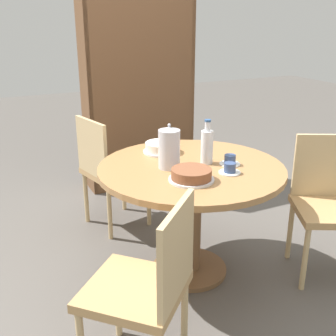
{
  "coord_description": "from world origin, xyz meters",
  "views": [
    {
      "loc": [
        -1.16,
        -2.08,
        1.6
      ],
      "look_at": [
        0.0,
        0.32,
        0.62
      ],
      "focal_mm": 45.0,
      "sensor_mm": 36.0,
      "label": 1
    }
  ],
  "objects_px": {
    "chair_a": "(328,201)",
    "chair_b": "(109,168)",
    "chair_c": "(147,286)",
    "cake_second": "(161,148)",
    "bookshelf": "(140,90)",
    "coffee_pot": "(169,148)",
    "cup_a": "(230,161)",
    "water_bottle": "(207,146)",
    "cake_main": "(191,175)",
    "cup_b": "(230,169)"
  },
  "relations": [
    {
      "from": "chair_b",
      "to": "water_bottle",
      "type": "distance_m",
      "value": 0.97
    },
    {
      "from": "water_bottle",
      "to": "cake_main",
      "type": "distance_m",
      "value": 0.32
    },
    {
      "from": "coffee_pot",
      "to": "cup_a",
      "type": "distance_m",
      "value": 0.39
    },
    {
      "from": "water_bottle",
      "to": "cup_b",
      "type": "xyz_separation_m",
      "value": [
        0.03,
        -0.21,
        -0.09
      ]
    },
    {
      "from": "bookshelf",
      "to": "water_bottle",
      "type": "height_order",
      "value": "bookshelf"
    },
    {
      "from": "cake_second",
      "to": "cup_a",
      "type": "xyz_separation_m",
      "value": [
        0.27,
        -0.4,
        -0.01
      ]
    },
    {
      "from": "cup_a",
      "to": "chair_c",
      "type": "bearing_deg",
      "value": -144.15
    },
    {
      "from": "cake_second",
      "to": "cup_b",
      "type": "height_order",
      "value": "cake_second"
    },
    {
      "from": "coffee_pot",
      "to": "cup_b",
      "type": "distance_m",
      "value": 0.37
    },
    {
      "from": "chair_b",
      "to": "cake_second",
      "type": "xyz_separation_m",
      "value": [
        0.21,
        -0.51,
        0.28
      ]
    },
    {
      "from": "chair_a",
      "to": "water_bottle",
      "type": "height_order",
      "value": "water_bottle"
    },
    {
      "from": "chair_a",
      "to": "chair_c",
      "type": "height_order",
      "value": "same"
    },
    {
      "from": "chair_c",
      "to": "chair_b",
      "type": "bearing_deg",
      "value": -146.84
    },
    {
      "from": "chair_c",
      "to": "cake_main",
      "type": "height_order",
      "value": "chair_c"
    },
    {
      "from": "water_bottle",
      "to": "cup_b",
      "type": "relative_size",
      "value": 2.16
    },
    {
      "from": "chair_b",
      "to": "water_bottle",
      "type": "bearing_deg",
      "value": -169.26
    },
    {
      "from": "cake_main",
      "to": "cup_b",
      "type": "xyz_separation_m",
      "value": [
        0.25,
        0.0,
        -0.01
      ]
    },
    {
      "from": "water_bottle",
      "to": "chair_b",
      "type": "bearing_deg",
      "value": 113.89
    },
    {
      "from": "chair_b",
      "to": "cup_b",
      "type": "bearing_deg",
      "value": -172.11
    },
    {
      "from": "chair_a",
      "to": "cup_a",
      "type": "height_order",
      "value": "chair_a"
    },
    {
      "from": "chair_b",
      "to": "chair_c",
      "type": "xyz_separation_m",
      "value": [
        -0.32,
        -1.49,
        0.0
      ]
    },
    {
      "from": "cake_second",
      "to": "cup_a",
      "type": "bearing_deg",
      "value": -55.76
    },
    {
      "from": "bookshelf",
      "to": "cup_a",
      "type": "bearing_deg",
      "value": 86.51
    },
    {
      "from": "coffee_pot",
      "to": "cake_main",
      "type": "relative_size",
      "value": 1.07
    },
    {
      "from": "bookshelf",
      "to": "coffee_pot",
      "type": "bearing_deg",
      "value": 73.69
    },
    {
      "from": "bookshelf",
      "to": "cake_second",
      "type": "bearing_deg",
      "value": 73.58
    },
    {
      "from": "chair_a",
      "to": "cake_main",
      "type": "bearing_deg",
      "value": -161.39
    },
    {
      "from": "chair_c",
      "to": "cake_main",
      "type": "bearing_deg",
      "value": 179.46
    },
    {
      "from": "chair_b",
      "to": "bookshelf",
      "type": "distance_m",
      "value": 1.05
    },
    {
      "from": "cake_second",
      "to": "bookshelf",
      "type": "bearing_deg",
      "value": 73.58
    },
    {
      "from": "chair_b",
      "to": "bookshelf",
      "type": "height_order",
      "value": "bookshelf"
    },
    {
      "from": "cake_second",
      "to": "coffee_pot",
      "type": "bearing_deg",
      "value": -105.81
    },
    {
      "from": "bookshelf",
      "to": "cake_second",
      "type": "xyz_separation_m",
      "value": [
        -0.38,
        -1.27,
        -0.15
      ]
    },
    {
      "from": "chair_c",
      "to": "cup_a",
      "type": "distance_m",
      "value": 1.02
    },
    {
      "from": "chair_a",
      "to": "chair_b",
      "type": "distance_m",
      "value": 1.58
    },
    {
      "from": "chair_b",
      "to": "water_bottle",
      "type": "xyz_separation_m",
      "value": [
        0.37,
        -0.83,
        0.36
      ]
    },
    {
      "from": "bookshelf",
      "to": "cup_a",
      "type": "distance_m",
      "value": 1.69
    },
    {
      "from": "cake_main",
      "to": "bookshelf",
      "type": "bearing_deg",
      "value": 76.36
    },
    {
      "from": "chair_a",
      "to": "bookshelf",
      "type": "relative_size",
      "value": 0.47
    },
    {
      "from": "cup_b",
      "to": "cake_second",
      "type": "bearing_deg",
      "value": 110.11
    },
    {
      "from": "chair_c",
      "to": "cake_second",
      "type": "xyz_separation_m",
      "value": [
        0.52,
        0.98,
        0.28
      ]
    },
    {
      "from": "bookshelf",
      "to": "cup_a",
      "type": "height_order",
      "value": "bookshelf"
    },
    {
      "from": "chair_b",
      "to": "cake_main",
      "type": "bearing_deg",
      "value": 174.76
    },
    {
      "from": "coffee_pot",
      "to": "bookshelf",
      "type": "bearing_deg",
      "value": 73.69
    },
    {
      "from": "coffee_pot",
      "to": "cake_second",
      "type": "distance_m",
      "value": 0.31
    },
    {
      "from": "coffee_pot",
      "to": "cup_b",
      "type": "xyz_separation_m",
      "value": [
        0.27,
        -0.23,
        -0.1
      ]
    },
    {
      "from": "chair_c",
      "to": "coffee_pot",
      "type": "height_order",
      "value": "coffee_pot"
    },
    {
      "from": "cake_main",
      "to": "cup_a",
      "type": "bearing_deg",
      "value": 20.58
    },
    {
      "from": "chair_c",
      "to": "bookshelf",
      "type": "distance_m",
      "value": 2.46
    },
    {
      "from": "bookshelf",
      "to": "cake_second",
      "type": "relative_size",
      "value": 7.92
    }
  ]
}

